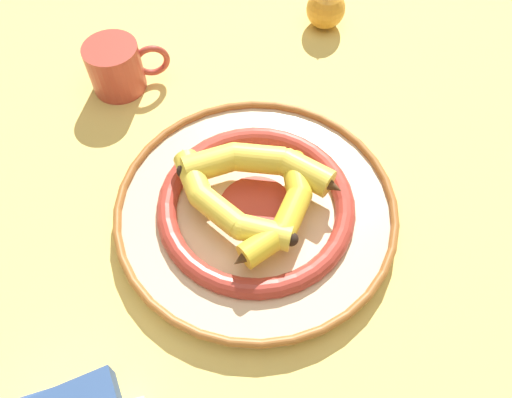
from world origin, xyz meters
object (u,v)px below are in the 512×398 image
object	(u,v)px
banana_c	(284,212)
coffee_mug	(117,67)
banana_a	(261,165)
banana_b	(222,205)
decorative_bowl	(256,208)
apple	(326,9)

from	to	relation	value
banana_c	coffee_mug	world-z (taller)	coffee_mug
banana_a	coffee_mug	bearing A→B (deg)	-35.43
banana_c	coffee_mug	size ratio (longest dim) A/B	1.71
banana_b	coffee_mug	xyz separation A→B (m)	(0.13, 0.27, -0.01)
banana_c	banana_a	bearing A→B (deg)	44.23
banana_b	coffee_mug	bearing A→B (deg)	165.63
decorative_bowl	banana_b	world-z (taller)	banana_b
banana_a	banana_b	bearing A→B (deg)	57.24
decorative_bowl	apple	xyz separation A→B (m)	(0.38, 0.10, 0.02)
decorative_bowl	banana_c	distance (m)	0.05
banana_b	apple	size ratio (longest dim) A/B	2.60
banana_a	banana_b	distance (m)	0.07
banana_b	decorative_bowl	bearing A→B (deg)	63.94
decorative_bowl	banana_b	bearing A→B (deg)	143.76
decorative_bowl	apple	distance (m)	0.40
decorative_bowl	banana_a	size ratio (longest dim) A/B	1.85
decorative_bowl	coffee_mug	distance (m)	0.31
coffee_mug	banana_c	bearing A→B (deg)	-62.62
banana_a	coffee_mug	xyz separation A→B (m)	(0.05, 0.28, -0.01)
coffee_mug	apple	size ratio (longest dim) A/B	1.36
decorative_bowl	coffee_mug	xyz separation A→B (m)	(0.09, 0.30, 0.02)
banana_c	decorative_bowl	bearing A→B (deg)	73.81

